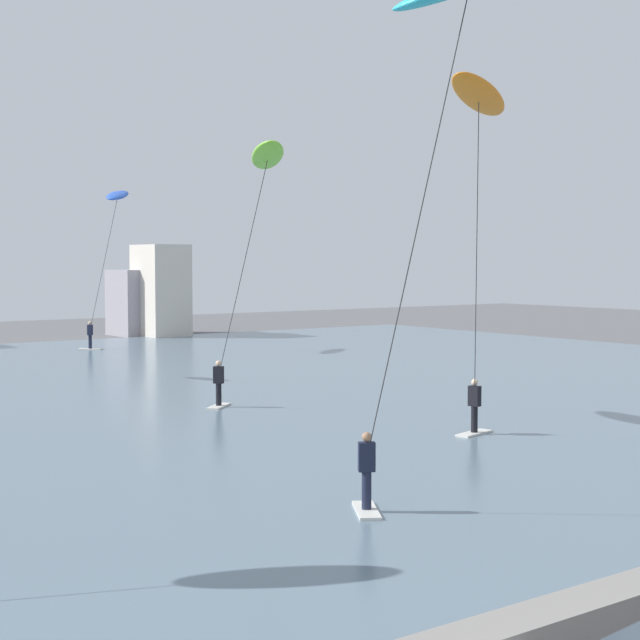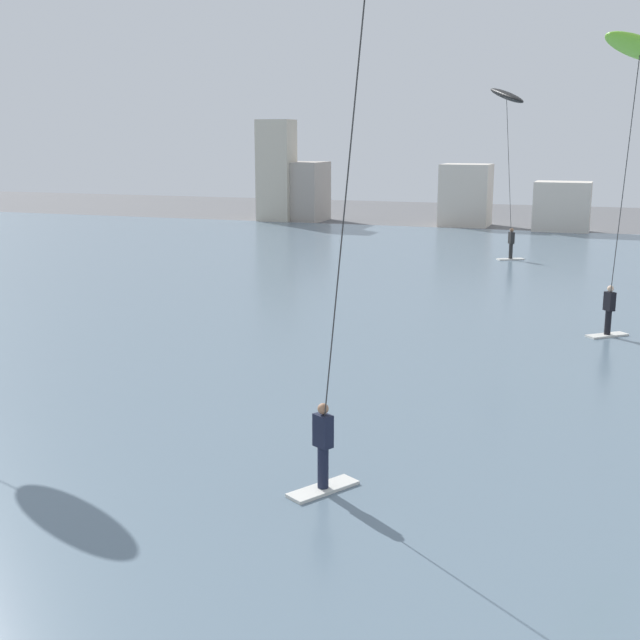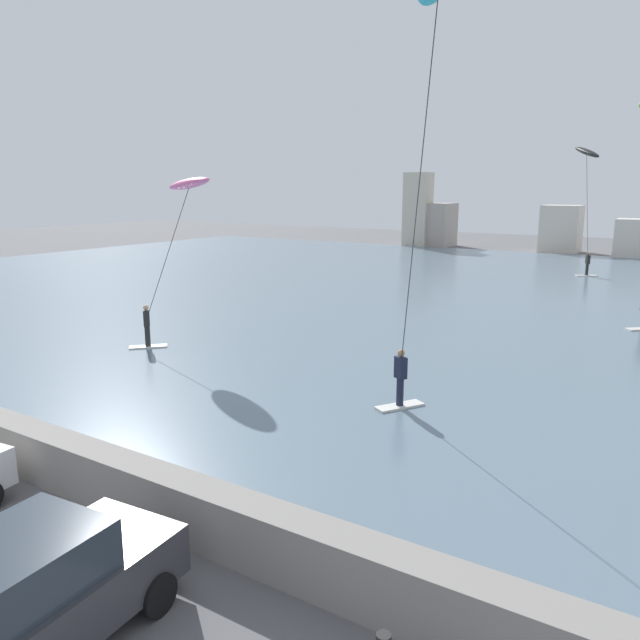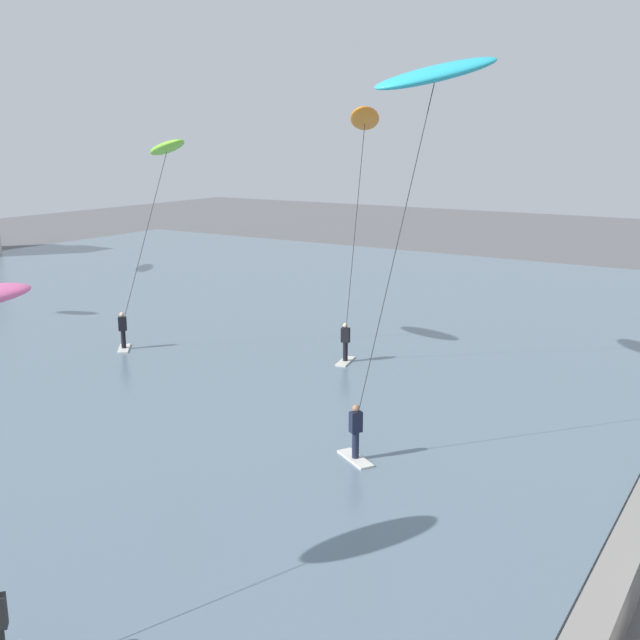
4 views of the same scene
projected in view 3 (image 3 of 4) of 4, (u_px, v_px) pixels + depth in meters
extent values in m
cube|color=gray|center=(73.00, 465.00, 12.41)|extent=(60.00, 0.70, 1.07)
cube|color=slate|center=(485.00, 297.00, 34.52)|extent=(84.00, 52.00, 0.10)
cube|color=beige|center=(418.00, 210.00, 64.30)|extent=(2.58, 2.17, 7.64)
cube|color=#A89E93|center=(436.00, 225.00, 64.93)|extent=(3.41, 3.90, 4.50)
cube|color=beige|center=(561.00, 229.00, 58.75)|extent=(3.51, 3.14, 4.45)
cube|color=beige|center=(638.00, 239.00, 53.51)|extent=(3.70, 2.64, 3.41)
cube|color=#38383D|center=(33.00, 609.00, 7.93)|extent=(2.08, 4.23, 0.76)
cube|color=#2D3842|center=(13.00, 567.00, 7.60)|extent=(1.72, 2.22, 0.68)
cylinder|color=black|center=(76.00, 562.00, 9.56)|extent=(0.27, 0.66, 0.64)
cylinder|color=black|center=(157.00, 594.00, 8.79)|extent=(0.27, 0.66, 0.64)
cube|color=silver|center=(400.00, 406.00, 16.94)|extent=(1.10, 1.43, 0.06)
cylinder|color=#191E33|center=(400.00, 392.00, 16.85)|extent=(0.20, 0.20, 0.78)
cube|color=#191E33|center=(401.00, 368.00, 16.70)|extent=(0.40, 0.36, 0.60)
sphere|color=#9E7051|center=(401.00, 353.00, 16.62)|extent=(0.20, 0.20, 0.20)
cylinder|color=#333333|center=(418.00, 197.00, 14.78)|extent=(1.36, 1.51, 9.28)
cube|color=silver|center=(148.00, 347.00, 23.29)|extent=(1.28, 1.32, 0.06)
cylinder|color=black|center=(148.00, 336.00, 23.20)|extent=(0.20, 0.20, 0.78)
cube|color=black|center=(147.00, 318.00, 23.06)|extent=(0.40, 0.39, 0.60)
sphere|color=tan|center=(146.00, 307.00, 22.97)|extent=(0.20, 0.20, 0.20)
cylinder|color=#333333|center=(168.00, 253.00, 23.18)|extent=(0.65, 1.94, 4.87)
ellipsoid|color=pink|center=(189.00, 184.00, 23.26)|extent=(3.54, 2.48, 0.77)
cube|color=silver|center=(586.00, 276.00, 42.24)|extent=(1.43, 1.09, 0.06)
cylinder|color=black|center=(587.00, 270.00, 42.15)|extent=(0.20, 0.20, 0.78)
cube|color=black|center=(588.00, 260.00, 42.00)|extent=(0.36, 0.40, 0.60)
sphere|color=#9E7051|center=(588.00, 254.00, 41.92)|extent=(0.20, 0.20, 0.20)
cylinder|color=#333333|center=(587.00, 209.00, 40.55)|extent=(0.36, 2.01, 6.96)
ellipsoid|color=black|center=(587.00, 152.00, 39.06)|extent=(2.57, 3.20, 1.29)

